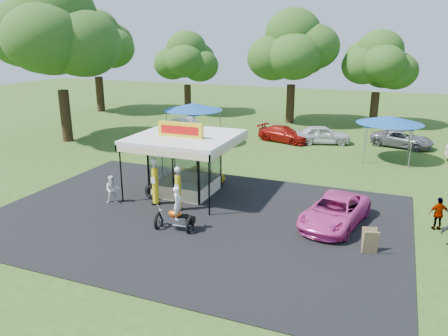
{
  "coord_description": "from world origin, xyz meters",
  "views": [
    {
      "loc": [
        8.72,
        -15.98,
        8.56
      ],
      "look_at": [
        0.71,
        4.0,
        2.07
      ],
      "focal_mm": 35.0,
      "sensor_mm": 36.0,
      "label": 1
    }
  ],
  "objects_px": {
    "gas_station_kiosk": "(186,163)",
    "pink_sedan": "(335,211)",
    "bg_car_a": "(187,126)",
    "bg_car_b": "(284,134)",
    "a_frame_sign": "(370,242)",
    "bg_car_c": "(323,135)",
    "bg_car_d": "(402,139)",
    "motorcycle": "(177,213)",
    "gas_pump_right": "(178,190)",
    "tent_west": "(193,107)",
    "gas_pump_left": "(155,183)",
    "spectator_west": "(112,190)",
    "spectator_east_b": "(439,214)",
    "kiosk_car": "(202,174)",
    "tent_east": "(390,120)"
  },
  "relations": [
    {
      "from": "gas_pump_right",
      "to": "motorcycle",
      "type": "height_order",
      "value": "gas_pump_right"
    },
    {
      "from": "pink_sedan",
      "to": "tent_west",
      "type": "bearing_deg",
      "value": 148.16
    },
    {
      "from": "a_frame_sign",
      "to": "tent_west",
      "type": "xyz_separation_m",
      "value": [
        -15.1,
        14.88,
        2.49
      ]
    },
    {
      "from": "bg_car_a",
      "to": "bg_car_b",
      "type": "distance_m",
      "value": 8.96
    },
    {
      "from": "spectator_west",
      "to": "bg_car_a",
      "type": "height_order",
      "value": "spectator_west"
    },
    {
      "from": "motorcycle",
      "to": "bg_car_d",
      "type": "xyz_separation_m",
      "value": [
        9.44,
        20.92,
        -0.2
      ]
    },
    {
      "from": "tent_west",
      "to": "bg_car_a",
      "type": "bearing_deg",
      "value": 124.92
    },
    {
      "from": "gas_pump_left",
      "to": "bg_car_b",
      "type": "relative_size",
      "value": 0.56
    },
    {
      "from": "gas_pump_right",
      "to": "tent_west",
      "type": "relative_size",
      "value": 0.49
    },
    {
      "from": "gas_station_kiosk",
      "to": "spectator_west",
      "type": "bearing_deg",
      "value": -135.56
    },
    {
      "from": "motorcycle",
      "to": "bg_car_a",
      "type": "distance_m",
      "value": 20.8
    },
    {
      "from": "tent_east",
      "to": "motorcycle",
      "type": "bearing_deg",
      "value": -117.35
    },
    {
      "from": "a_frame_sign",
      "to": "bg_car_d",
      "type": "relative_size",
      "value": 0.23
    },
    {
      "from": "kiosk_car",
      "to": "spectator_east_b",
      "type": "distance_m",
      "value": 13.18
    },
    {
      "from": "bg_car_a",
      "to": "bg_car_b",
      "type": "bearing_deg",
      "value": -54.38
    },
    {
      "from": "spectator_west",
      "to": "spectator_east_b",
      "type": "height_order",
      "value": "spectator_east_b"
    },
    {
      "from": "gas_station_kiosk",
      "to": "tent_west",
      "type": "bearing_deg",
      "value": 113.56
    },
    {
      "from": "a_frame_sign",
      "to": "bg_car_c",
      "type": "xyz_separation_m",
      "value": [
        -5.11,
        18.81,
        0.21
      ]
    },
    {
      "from": "gas_pump_right",
      "to": "spectator_east_b",
      "type": "distance_m",
      "value": 12.4
    },
    {
      "from": "motorcycle",
      "to": "spectator_west",
      "type": "relative_size",
      "value": 1.44
    },
    {
      "from": "gas_pump_left",
      "to": "spectator_west",
      "type": "distance_m",
      "value": 2.38
    },
    {
      "from": "spectator_west",
      "to": "bg_car_c",
      "type": "height_order",
      "value": "spectator_west"
    },
    {
      "from": "gas_pump_left",
      "to": "kiosk_car",
      "type": "relative_size",
      "value": 0.91
    },
    {
      "from": "bg_car_c",
      "to": "tent_east",
      "type": "xyz_separation_m",
      "value": [
        5.14,
        -3.43,
        2.15
      ]
    },
    {
      "from": "pink_sedan",
      "to": "a_frame_sign",
      "type": "bearing_deg",
      "value": -42.39
    },
    {
      "from": "bg_car_a",
      "to": "bg_car_d",
      "type": "bearing_deg",
      "value": -49.99
    },
    {
      "from": "pink_sedan",
      "to": "tent_west",
      "type": "relative_size",
      "value": 1.02
    },
    {
      "from": "bg_car_a",
      "to": "tent_east",
      "type": "distance_m",
      "value": 17.58
    },
    {
      "from": "spectator_west",
      "to": "tent_east",
      "type": "xyz_separation_m",
      "value": [
        13.21,
        14.52,
        2.15
      ]
    },
    {
      "from": "motorcycle",
      "to": "a_frame_sign",
      "type": "relative_size",
      "value": 2.03
    },
    {
      "from": "a_frame_sign",
      "to": "bg_car_b",
      "type": "relative_size",
      "value": 0.24
    },
    {
      "from": "bg_car_b",
      "to": "tent_west",
      "type": "bearing_deg",
      "value": 132.59
    },
    {
      "from": "tent_east",
      "to": "a_frame_sign",
      "type": "bearing_deg",
      "value": -90.12
    },
    {
      "from": "spectator_west",
      "to": "gas_pump_left",
      "type": "bearing_deg",
      "value": -13.65
    },
    {
      "from": "kiosk_car",
      "to": "bg_car_c",
      "type": "bearing_deg",
      "value": -21.77
    },
    {
      "from": "motorcycle",
      "to": "bg_car_c",
      "type": "distance_m",
      "value": 19.99
    },
    {
      "from": "spectator_east_b",
      "to": "bg_car_d",
      "type": "height_order",
      "value": "spectator_east_b"
    },
    {
      "from": "gas_pump_right",
      "to": "pink_sedan",
      "type": "bearing_deg",
      "value": 8.44
    },
    {
      "from": "gas_pump_right",
      "to": "a_frame_sign",
      "type": "xyz_separation_m",
      "value": [
        9.44,
        -1.27,
        -0.57
      ]
    },
    {
      "from": "gas_pump_left",
      "to": "bg_car_a",
      "type": "height_order",
      "value": "gas_pump_left"
    },
    {
      "from": "spectator_east_b",
      "to": "bg_car_c",
      "type": "xyz_separation_m",
      "value": [
        -7.84,
        15.19,
        -0.03
      ]
    },
    {
      "from": "bg_car_d",
      "to": "tent_west",
      "type": "relative_size",
      "value": 0.99
    },
    {
      "from": "gas_pump_right",
      "to": "tent_east",
      "type": "distance_m",
      "value": 17.1
    },
    {
      "from": "gas_pump_right",
      "to": "gas_station_kiosk",
      "type": "bearing_deg",
      "value": 107.93
    },
    {
      "from": "gas_station_kiosk",
      "to": "tent_east",
      "type": "distance_m",
      "value": 15.57
    },
    {
      "from": "kiosk_car",
      "to": "bg_car_d",
      "type": "relative_size",
      "value": 0.59
    },
    {
      "from": "spectator_east_b",
      "to": "bg_car_a",
      "type": "bearing_deg",
      "value": -53.87
    },
    {
      "from": "pink_sedan",
      "to": "gas_station_kiosk",
      "type": "bearing_deg",
      "value": -177.73
    },
    {
      "from": "a_frame_sign",
      "to": "bg_car_d",
      "type": "height_order",
      "value": "bg_car_d"
    },
    {
      "from": "gas_station_kiosk",
      "to": "pink_sedan",
      "type": "xyz_separation_m",
      "value": [
        8.47,
        -1.34,
        -1.1
      ]
    }
  ]
}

